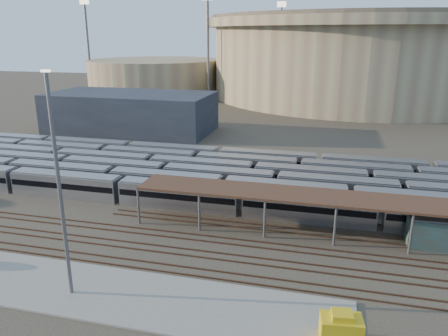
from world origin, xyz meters
TOP-DOWN VIEW (x-y plane):
  - ground at (0.00, 0.00)m, footprint 420.00×420.00m
  - apron at (-5.00, -15.00)m, footprint 50.00×9.00m
  - subway_trains at (1.07, 18.50)m, footprint 127.93×23.90m
  - inspection_shed at (22.00, 4.00)m, footprint 60.30×6.00m
  - empty_tracks at (0.00, -5.00)m, footprint 170.00×9.62m
  - stadium at (25.00, 140.00)m, footprint 124.00×124.00m
  - secondary_arena at (-60.00, 130.00)m, footprint 56.00×56.00m
  - service_building at (-35.00, 55.00)m, footprint 42.00×20.00m
  - floodlight_0 at (-30.00, 110.00)m, footprint 4.00×1.00m
  - floodlight_1 at (-85.00, 120.00)m, footprint 4.00×1.00m
  - floodlight_3 at (-10.00, 160.00)m, footprint 4.00×1.00m
  - yard_light_pole at (-7.33, -15.88)m, footprint 0.81×0.36m
  - yellow_equipment at (18.50, -16.55)m, footprint 3.67×2.56m

SIDE VIEW (x-z plane):
  - ground at x=0.00m, z-range 0.00..0.00m
  - empty_tracks at x=0.00m, z-range 0.00..0.18m
  - apron at x=-5.00m, z-range 0.00..0.20m
  - yellow_equipment at x=18.50m, z-range 0.20..2.34m
  - subway_trains at x=1.07m, z-range 0.00..3.60m
  - inspection_shed at x=22.00m, z-range 2.33..7.63m
  - service_building at x=-35.00m, z-range 0.00..10.00m
  - secondary_arena at x=-60.00m, z-range 0.00..14.00m
  - yard_light_pole at x=-7.33m, z-range 0.28..21.91m
  - stadium at x=25.00m, z-range 0.22..32.72m
  - floodlight_0 at x=-30.00m, z-range 1.45..39.85m
  - floodlight_1 at x=-85.00m, z-range 1.45..39.85m
  - floodlight_3 at x=-10.00m, z-range 1.45..39.85m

